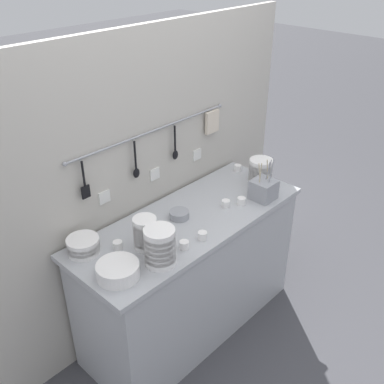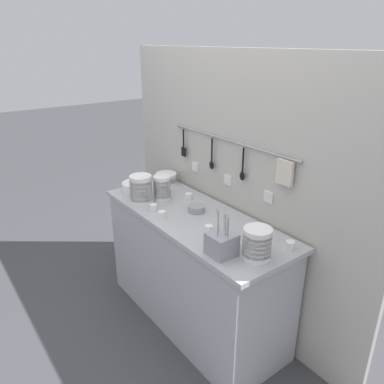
{
  "view_description": "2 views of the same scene",
  "coord_description": "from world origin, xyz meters",
  "px_view_note": "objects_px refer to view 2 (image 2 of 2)",
  "views": [
    {
      "loc": [
        -1.57,
        -1.5,
        2.27
      ],
      "look_at": [
        0.05,
        0.04,
        0.98
      ],
      "focal_mm": 42.0,
      "sensor_mm": 36.0,
      "label": 1
    },
    {
      "loc": [
        1.78,
        -1.35,
        1.92
      ],
      "look_at": [
        0.03,
        -0.04,
        1.03
      ],
      "focal_mm": 35.0,
      "sensor_mm": 36.0,
      "label": 2
    }
  ],
  "objects_px": {
    "cup_centre": "(290,245)",
    "bowl_stack_nested_right": "(141,189)",
    "cup_edge_far": "(212,237)",
    "cutlery_caddy": "(222,244)",
    "cup_back_right": "(189,196)",
    "bowl_stack_tall_left": "(257,243)",
    "bowl_stack_wide_centre": "(166,178)",
    "cup_beside_plates": "(209,229)",
    "cup_front_left": "(153,207)",
    "cup_back_left": "(165,189)",
    "bowl_stack_short_front": "(162,188)",
    "steel_mixing_bowl": "(196,208)",
    "plate_stack": "(136,187)",
    "cup_edge_near": "(162,214)"
  },
  "relations": [
    {
      "from": "cup_edge_far",
      "to": "cup_edge_near",
      "type": "bearing_deg",
      "value": -170.82
    },
    {
      "from": "bowl_stack_wide_centre",
      "to": "bowl_stack_short_front",
      "type": "bearing_deg",
      "value": -38.22
    },
    {
      "from": "bowl_stack_nested_right",
      "to": "cup_edge_far",
      "type": "height_order",
      "value": "bowl_stack_nested_right"
    },
    {
      "from": "cup_edge_near",
      "to": "bowl_stack_short_front",
      "type": "bearing_deg",
      "value": 146.63
    },
    {
      "from": "plate_stack",
      "to": "cup_edge_far",
      "type": "distance_m",
      "value": 0.93
    },
    {
      "from": "cup_centre",
      "to": "bowl_stack_nested_right",
      "type": "bearing_deg",
      "value": -161.96
    },
    {
      "from": "bowl_stack_short_front",
      "to": "cup_edge_near",
      "type": "xyz_separation_m",
      "value": [
        0.26,
        -0.17,
        -0.07
      ]
    },
    {
      "from": "cup_back_left",
      "to": "cutlery_caddy",
      "type": "bearing_deg",
      "value": -14.79
    },
    {
      "from": "bowl_stack_wide_centre",
      "to": "cutlery_caddy",
      "type": "height_order",
      "value": "cutlery_caddy"
    },
    {
      "from": "bowl_stack_nested_right",
      "to": "cup_back_left",
      "type": "relative_size",
      "value": 4.01
    },
    {
      "from": "cup_edge_far",
      "to": "cup_centre",
      "type": "height_order",
      "value": "same"
    },
    {
      "from": "bowl_stack_short_front",
      "to": "cup_centre",
      "type": "distance_m",
      "value": 1.03
    },
    {
      "from": "cup_beside_plates",
      "to": "cup_edge_far",
      "type": "xyz_separation_m",
      "value": [
        0.09,
        -0.05,
        0.0
      ]
    },
    {
      "from": "cup_centre",
      "to": "plate_stack",
      "type": "bearing_deg",
      "value": -167.87
    },
    {
      "from": "bowl_stack_wide_centre",
      "to": "cup_back_left",
      "type": "relative_size",
      "value": 3.31
    },
    {
      "from": "bowl_stack_wide_centre",
      "to": "cup_edge_far",
      "type": "relative_size",
      "value": 3.31
    },
    {
      "from": "cup_beside_plates",
      "to": "cup_centre",
      "type": "distance_m",
      "value": 0.48
    },
    {
      "from": "cup_front_left",
      "to": "bowl_stack_tall_left",
      "type": "bearing_deg",
      "value": 8.53
    },
    {
      "from": "plate_stack",
      "to": "cup_beside_plates",
      "type": "height_order",
      "value": "plate_stack"
    },
    {
      "from": "bowl_stack_tall_left",
      "to": "cup_centre",
      "type": "height_order",
      "value": "bowl_stack_tall_left"
    },
    {
      "from": "cup_back_left",
      "to": "cup_edge_far",
      "type": "bearing_deg",
      "value": -13.73
    },
    {
      "from": "plate_stack",
      "to": "cup_beside_plates",
      "type": "xyz_separation_m",
      "value": [
        0.84,
        0.03,
        -0.01
      ]
    },
    {
      "from": "plate_stack",
      "to": "cup_front_left",
      "type": "distance_m",
      "value": 0.38
    },
    {
      "from": "cutlery_caddy",
      "to": "cup_centre",
      "type": "xyz_separation_m",
      "value": [
        0.18,
        0.34,
        -0.04
      ]
    },
    {
      "from": "cutlery_caddy",
      "to": "cup_beside_plates",
      "type": "xyz_separation_m",
      "value": [
        -0.24,
        0.1,
        -0.04
      ]
    },
    {
      "from": "bowl_stack_tall_left",
      "to": "cutlery_caddy",
      "type": "xyz_separation_m",
      "value": [
        -0.14,
        -0.12,
        -0.02
      ]
    },
    {
      "from": "bowl_stack_nested_right",
      "to": "cup_centre",
      "type": "relative_size",
      "value": 4.01
    },
    {
      "from": "cup_front_left",
      "to": "bowl_stack_nested_right",
      "type": "bearing_deg",
      "value": 178.82
    },
    {
      "from": "bowl_stack_short_front",
      "to": "steel_mixing_bowl",
      "type": "xyz_separation_m",
      "value": [
        0.32,
        0.07,
        -0.07
      ]
    },
    {
      "from": "cup_edge_near",
      "to": "cup_front_left",
      "type": "bearing_deg",
      "value": 174.17
    },
    {
      "from": "bowl_stack_tall_left",
      "to": "cutlery_caddy",
      "type": "distance_m",
      "value": 0.19
    },
    {
      "from": "bowl_stack_tall_left",
      "to": "cup_edge_far",
      "type": "bearing_deg",
      "value": -166.24
    },
    {
      "from": "cutlery_caddy",
      "to": "cup_centre",
      "type": "bearing_deg",
      "value": 61.9
    },
    {
      "from": "cup_front_left",
      "to": "cup_back_right",
      "type": "relative_size",
      "value": 1.0
    },
    {
      "from": "bowl_stack_short_front",
      "to": "cup_front_left",
      "type": "relative_size",
      "value": 3.52
    },
    {
      "from": "cup_back_left",
      "to": "cup_centre",
      "type": "xyz_separation_m",
      "value": [
        1.12,
        0.1,
        0.0
      ]
    },
    {
      "from": "bowl_stack_tall_left",
      "to": "cup_front_left",
      "type": "relative_size",
      "value": 3.47
    },
    {
      "from": "cup_back_left",
      "to": "cup_back_right",
      "type": "bearing_deg",
      "value": 13.8
    },
    {
      "from": "cutlery_caddy",
      "to": "cup_edge_far",
      "type": "xyz_separation_m",
      "value": [
        -0.15,
        0.05,
        -0.04
      ]
    },
    {
      "from": "plate_stack",
      "to": "bowl_stack_wide_centre",
      "type": "bearing_deg",
      "value": 90.67
    },
    {
      "from": "steel_mixing_bowl",
      "to": "cup_beside_plates",
      "type": "xyz_separation_m",
      "value": [
        0.28,
        -0.12,
        0.0
      ]
    },
    {
      "from": "cup_back_right",
      "to": "cup_edge_far",
      "type": "distance_m",
      "value": 0.62
    },
    {
      "from": "cutlery_caddy",
      "to": "cup_front_left",
      "type": "xyz_separation_m",
      "value": [
        -0.7,
        -0.0,
        -0.04
      ]
    },
    {
      "from": "cup_edge_far",
      "to": "bowl_stack_wide_centre",
      "type": "bearing_deg",
      "value": 162.4
    },
    {
      "from": "cup_back_right",
      "to": "cutlery_caddy",
      "type": "bearing_deg",
      "value": -23.12
    },
    {
      "from": "cup_front_left",
      "to": "cup_edge_far",
      "type": "relative_size",
      "value": 1.0
    },
    {
      "from": "bowl_stack_tall_left",
      "to": "plate_stack",
      "type": "relative_size",
      "value": 0.84
    },
    {
      "from": "cutlery_caddy",
      "to": "bowl_stack_nested_right",
      "type": "bearing_deg",
      "value": 179.9
    },
    {
      "from": "bowl_stack_nested_right",
      "to": "cup_back_right",
      "type": "height_order",
      "value": "bowl_stack_nested_right"
    },
    {
      "from": "bowl_stack_nested_right",
      "to": "cup_centre",
      "type": "xyz_separation_m",
      "value": [
        1.05,
        0.34,
        -0.08
      ]
    }
  ]
}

